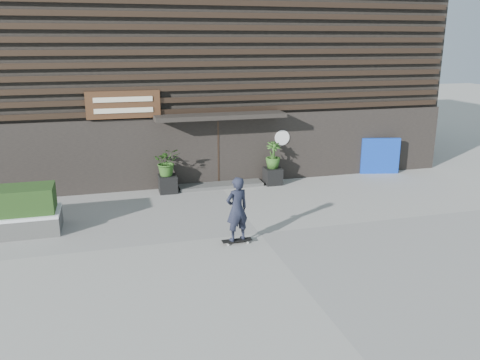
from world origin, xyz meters
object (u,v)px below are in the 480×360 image
object	(u,v)px
planter_pot_left	(168,184)
blue_tarp	(380,156)
planter_pot_right	(273,176)
skateboarder	(237,209)

from	to	relation	value
planter_pot_left	blue_tarp	distance (m)	8.34
planter_pot_right	blue_tarp	bearing A→B (deg)	3.79
blue_tarp	skateboarder	bearing A→B (deg)	-131.08
planter_pot_right	skateboarder	bearing A→B (deg)	-118.56
planter_pot_right	skateboarder	distance (m)	5.60
planter_pot_right	blue_tarp	distance (m)	4.55
planter_pot_left	skateboarder	bearing A→B (deg)	-76.91
planter_pot_left	skateboarder	xyz separation A→B (m)	(1.14, -4.89, 0.63)
skateboarder	planter_pot_left	bearing A→B (deg)	103.09
blue_tarp	planter_pot_left	bearing A→B (deg)	-164.85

